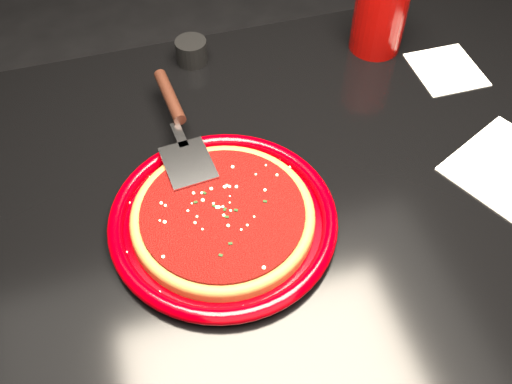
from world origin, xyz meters
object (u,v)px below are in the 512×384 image
(table, at_px, (290,288))
(cup, at_px, (379,16))
(pizza_server, at_px, (179,125))
(plate, at_px, (223,219))
(ramekin, at_px, (191,51))

(table, xyz_separation_m, cup, (0.25, 0.27, 0.44))
(pizza_server, relative_size, cup, 2.24)
(table, relative_size, plate, 3.52)
(ramekin, bearing_deg, cup, -9.30)
(table, distance_m, ramekin, 0.53)
(cup, bearing_deg, table, -132.52)
(plate, relative_size, cup, 2.48)
(plate, bearing_deg, ramekin, 84.25)
(pizza_server, xyz_separation_m, ramekin, (0.06, 0.21, -0.02))
(plate, bearing_deg, cup, 40.27)
(plate, height_order, ramekin, ramekin)
(table, height_order, cup, cup)
(table, xyz_separation_m, pizza_server, (-0.17, 0.12, 0.42))
(pizza_server, xyz_separation_m, cup, (0.42, 0.15, 0.03))
(table, bearing_deg, ramekin, 107.70)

